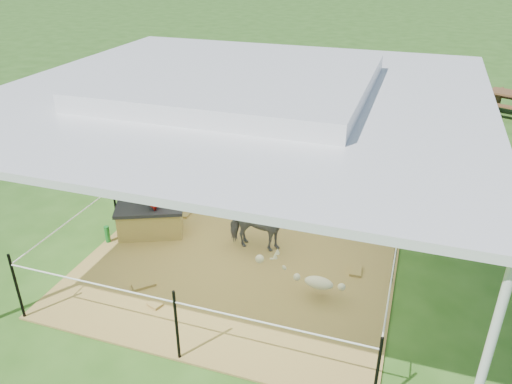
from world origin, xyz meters
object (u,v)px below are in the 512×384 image
(straw_bale, at_px, (151,222))
(distant_person, at_px, (403,102))
(trash_barrel, at_px, (463,124))
(green_bottle, at_px, (107,234))
(pony, at_px, (258,227))
(picnic_table_near, at_px, (401,103))
(woman, at_px, (151,176))
(foal, at_px, (319,281))

(straw_bale, height_order, distant_person, distant_person)
(trash_barrel, bearing_deg, green_bottle, -129.32)
(distant_person, bearing_deg, pony, 56.61)
(trash_barrel, distance_m, distant_person, 1.64)
(pony, bearing_deg, straw_bale, 90.25)
(distant_person, bearing_deg, picnic_table_near, -104.79)
(straw_bale, distance_m, pony, 1.86)
(pony, distance_m, distant_person, 7.11)
(green_bottle, height_order, trash_barrel, trash_barrel)
(woman, distance_m, distant_person, 7.83)
(straw_bale, relative_size, pony, 1.05)
(trash_barrel, bearing_deg, pony, -117.03)
(foal, relative_size, trash_barrel, 1.14)
(foal, bearing_deg, green_bottle, 177.91)
(picnic_table_near, relative_size, distant_person, 1.51)
(straw_bale, xyz_separation_m, green_bottle, (-0.55, -0.45, -0.09))
(foal, bearing_deg, woman, 168.24)
(straw_bale, distance_m, picnic_table_near, 8.49)
(straw_bale, bearing_deg, pony, 3.51)
(distant_person, bearing_deg, trash_barrel, 137.06)
(straw_bale, relative_size, trash_barrel, 1.18)
(green_bottle, height_order, distant_person, distant_person)
(woman, relative_size, picnic_table_near, 0.63)
(foal, bearing_deg, pony, 146.04)
(straw_bale, bearing_deg, picnic_table_near, 65.77)
(woman, xyz_separation_m, foal, (2.90, -0.75, -0.80))
(woman, bearing_deg, trash_barrel, 118.47)
(trash_barrel, xyz_separation_m, picnic_table_near, (-1.55, 1.38, -0.02))
(green_bottle, xyz_separation_m, trash_barrel, (5.58, 6.82, 0.26))
(picnic_table_near, xyz_separation_m, distant_person, (0.06, -0.73, 0.24))
(green_bottle, relative_size, foal, 0.29)
(green_bottle, distance_m, trash_barrel, 8.82)
(trash_barrel, relative_size, distant_person, 0.67)
(green_bottle, bearing_deg, trash_barrel, 50.68)
(woman, distance_m, pony, 1.87)
(woman, height_order, distant_person, woman)
(straw_bale, xyz_separation_m, woman, (0.10, -0.00, 0.85))
(trash_barrel, bearing_deg, foal, -105.92)
(pony, bearing_deg, foal, -130.01)
(straw_bale, bearing_deg, green_bottle, -140.71)
(trash_barrel, relative_size, picnic_table_near, 0.44)
(woman, bearing_deg, pony, 69.94)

